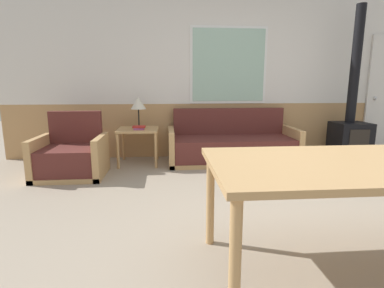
{
  "coord_description": "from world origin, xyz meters",
  "views": [
    {
      "loc": [
        -1.0,
        -2.31,
        1.19
      ],
      "look_at": [
        -0.72,
        1.05,
        0.52
      ],
      "focal_mm": 28.0,
      "sensor_mm": 36.0,
      "label": 1
    }
  ],
  "objects_px": {
    "side_table": "(138,134)",
    "dining_table": "(371,171)",
    "couch": "(232,146)",
    "armchair": "(72,157)",
    "table_lamp": "(138,104)",
    "wood_stove": "(351,122)"
  },
  "relations": [
    {
      "from": "table_lamp",
      "to": "wood_stove",
      "type": "xyz_separation_m",
      "value": [
        3.31,
        -0.15,
        -0.29
      ]
    },
    {
      "from": "couch",
      "to": "wood_stove",
      "type": "height_order",
      "value": "wood_stove"
    },
    {
      "from": "side_table",
      "to": "table_lamp",
      "type": "relative_size",
      "value": 1.27
    },
    {
      "from": "armchair",
      "to": "dining_table",
      "type": "bearing_deg",
      "value": -43.37
    },
    {
      "from": "couch",
      "to": "table_lamp",
      "type": "bearing_deg",
      "value": 175.62
    },
    {
      "from": "wood_stove",
      "to": "table_lamp",
      "type": "bearing_deg",
      "value": 177.42
    },
    {
      "from": "side_table",
      "to": "table_lamp",
      "type": "height_order",
      "value": "table_lamp"
    },
    {
      "from": "armchair",
      "to": "side_table",
      "type": "relative_size",
      "value": 1.44
    },
    {
      "from": "table_lamp",
      "to": "dining_table",
      "type": "relative_size",
      "value": 0.24
    },
    {
      "from": "side_table",
      "to": "wood_stove",
      "type": "distance_m",
      "value": 3.32
    },
    {
      "from": "side_table",
      "to": "wood_stove",
      "type": "height_order",
      "value": "wood_stove"
    },
    {
      "from": "couch",
      "to": "side_table",
      "type": "height_order",
      "value": "couch"
    },
    {
      "from": "dining_table",
      "to": "side_table",
      "type": "bearing_deg",
      "value": 120.73
    },
    {
      "from": "wood_stove",
      "to": "couch",
      "type": "bearing_deg",
      "value": 178.79
    },
    {
      "from": "table_lamp",
      "to": "dining_table",
      "type": "distance_m",
      "value": 3.38
    },
    {
      "from": "couch",
      "to": "dining_table",
      "type": "bearing_deg",
      "value": -85.08
    },
    {
      "from": "side_table",
      "to": "table_lamp",
      "type": "bearing_deg",
      "value": 85.97
    },
    {
      "from": "couch",
      "to": "dining_table",
      "type": "distance_m",
      "value": 2.86
    },
    {
      "from": "dining_table",
      "to": "table_lamp",
      "type": "bearing_deg",
      "value": 119.72
    },
    {
      "from": "couch",
      "to": "armchair",
      "type": "xyz_separation_m",
      "value": [
        -2.26,
        -0.55,
        0.0
      ]
    },
    {
      "from": "side_table",
      "to": "dining_table",
      "type": "distance_m",
      "value": 3.29
    },
    {
      "from": "armchair",
      "to": "side_table",
      "type": "xyz_separation_m",
      "value": [
        0.82,
        0.55,
        0.21
      ]
    }
  ]
}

